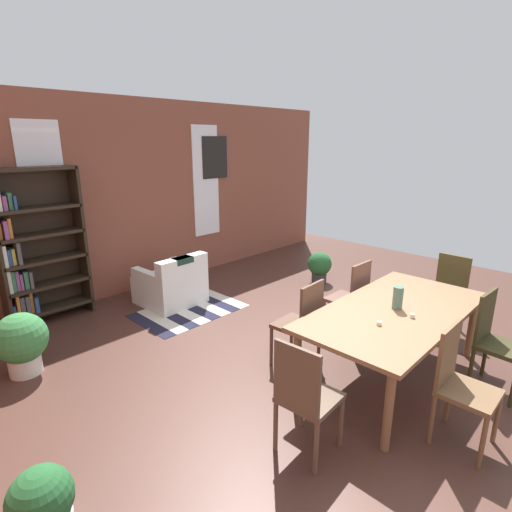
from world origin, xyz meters
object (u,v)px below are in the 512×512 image
object	(u,v)px
dining_chair_near_right	(495,339)
potted_plant_by_shelf	(21,341)
dining_chair_far_right	(351,296)
dining_chair_far_left	(302,321)
dining_chair_head_left	(305,395)
potted_plant_window	(42,505)
bookshelf_tall	(35,250)
dining_chair_head_right	(447,291)
dining_chair_near_left	(460,382)
armchair_white	(172,285)
potted_plant_corner	(320,266)
vase_on_table	(398,298)
dining_table	(395,315)

from	to	relation	value
dining_chair_near_right	potted_plant_by_shelf	world-z (taller)	dining_chair_near_right
dining_chair_far_right	dining_chair_far_left	bearing A→B (deg)	180.00
dining_chair_head_left	potted_plant_window	size ratio (longest dim) A/B	1.98
dining_chair_far_right	bookshelf_tall	distance (m)	3.97
dining_chair_near_right	dining_chair_head_right	bearing A→B (deg)	38.62
bookshelf_tall	potted_plant_window	xyz separation A→B (m)	(-1.10, -3.19, -0.73)
dining_chair_near_right	potted_plant_window	size ratio (longest dim) A/B	1.98
dining_chair_head_right	dining_chair_far_left	distance (m)	2.07
dining_chair_near_right	potted_plant_by_shelf	size ratio (longest dim) A/B	1.45
dining_chair_near_left	dining_chair_near_right	distance (m)	0.97
dining_chair_near_left	armchair_white	distance (m)	3.94
dining_chair_far_right	armchair_white	xyz separation A→B (m)	(-0.91, 2.40, -0.23)
dining_chair_head_right	dining_chair_far_left	world-z (taller)	same
potted_plant_corner	vase_on_table	bearing A→B (deg)	-129.83
vase_on_table	potted_plant_corner	bearing A→B (deg)	50.17
dining_table	dining_chair_near_left	distance (m)	0.92
dining_chair_near_right	bookshelf_tall	distance (m)	5.26
dining_chair_near_right	dining_chair_head_left	distance (m)	2.07
dining_chair_near_left	dining_chair_head_left	xyz separation A→B (m)	(-0.96, 0.76, 0.00)
dining_chair_head_right	potted_plant_corner	xyz separation A→B (m)	(0.37, 2.15, -0.23)
vase_on_table	dining_chair_far_right	xyz separation A→B (m)	(0.47, 0.77, -0.33)
dining_chair_head_left	armchair_white	size ratio (longest dim) A/B	1.14
bookshelf_tall	armchair_white	size ratio (longest dim) A/B	2.40
dining_chair_near_left	dining_table	bearing A→B (deg)	57.87
potted_plant_by_shelf	dining_table	bearing A→B (deg)	-46.80
dining_chair_head_right	dining_chair_head_left	bearing A→B (deg)	-179.94
dining_chair_far_right	potted_plant_corner	size ratio (longest dim) A/B	1.84
dining_table	potted_plant_window	size ratio (longest dim) A/B	4.46
dining_chair_far_left	vase_on_table	bearing A→B (deg)	-57.34
potted_plant_by_shelf	potted_plant_window	world-z (taller)	potted_plant_by_shelf
dining_chair_head_right	dining_chair_far_right	xyz separation A→B (m)	(-0.96, 0.77, 0.00)
dining_table	dining_chair_head_left	xyz separation A→B (m)	(-1.44, -0.00, -0.16)
potted_plant_corner	potted_plant_window	bearing A→B (deg)	-163.24
dining_chair_near_left	dining_chair_far_left	distance (m)	1.53
vase_on_table	dining_chair_head_left	bearing A→B (deg)	-179.81
dining_table	dining_chair_near_left	bearing A→B (deg)	-122.13
dining_chair_far_left	potted_plant_corner	distance (m)	2.68
bookshelf_tall	potted_plant_corner	distance (m)	4.19
dining_chair_near_left	bookshelf_tall	size ratio (longest dim) A/B	0.48
dining_chair_far_right	bookshelf_tall	size ratio (longest dim) A/B	0.48
potted_plant_by_shelf	potted_plant_corner	distance (m)	4.39
dining_chair_near_right	potted_plant_corner	bearing A→B (deg)	65.61
vase_on_table	dining_chair_head_right	world-z (taller)	vase_on_table
vase_on_table	potted_plant_by_shelf	distance (m)	3.75
bookshelf_tall	potted_plant_corner	size ratio (longest dim) A/B	3.86
dining_table	vase_on_table	xyz separation A→B (m)	(0.01, 0.00, 0.18)
dining_chair_head_right	bookshelf_tall	bearing A→B (deg)	131.16
dining_table	potted_plant_corner	size ratio (longest dim) A/B	4.14
potted_plant_by_shelf	dining_chair_far_left	bearing A→B (deg)	-43.24
dining_chair_head_right	dining_chair_near_left	size ratio (longest dim) A/B	1.00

